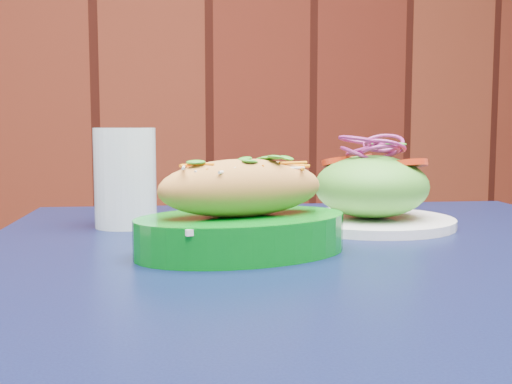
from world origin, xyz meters
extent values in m
cube|color=black|center=(-0.21, 1.37, 0.73)|extent=(0.93, 0.93, 0.03)
cube|color=white|center=(-0.31, 1.37, 0.79)|extent=(0.20, 0.14, 0.01)
ellipsoid|color=#DA8F45|center=(-0.31, 1.37, 0.82)|extent=(0.20, 0.10, 0.06)
cylinder|color=white|center=(-0.09, 1.50, 0.76)|extent=(0.22, 0.22, 0.01)
ellipsoid|color=#4C992D|center=(-0.09, 1.50, 0.80)|extent=(0.15, 0.15, 0.08)
cylinder|color=red|center=(-0.05, 1.47, 0.84)|extent=(0.04, 0.04, 0.01)
cylinder|color=red|center=(-0.13, 1.53, 0.84)|extent=(0.04, 0.04, 0.01)
cylinder|color=red|center=(-0.09, 1.54, 0.84)|extent=(0.04, 0.04, 0.01)
torus|color=#821C61|center=(-0.09, 1.50, 0.85)|extent=(0.06, 0.06, 0.01)
torus|color=#821C61|center=(-0.09, 1.50, 0.86)|extent=(0.06, 0.06, 0.01)
torus|color=#821C61|center=(-0.09, 1.50, 0.86)|extent=(0.06, 0.06, 0.01)
torus|color=#821C61|center=(-0.09, 1.50, 0.86)|extent=(0.06, 0.06, 0.01)
torus|color=#821C61|center=(-0.09, 1.50, 0.87)|extent=(0.06, 0.06, 0.01)
torus|color=#821C61|center=(-0.09, 1.50, 0.87)|extent=(0.06, 0.06, 0.01)
cylinder|color=silver|center=(-0.41, 1.58, 0.82)|extent=(0.08, 0.08, 0.13)
camera|label=1|loc=(-0.48, 0.72, 0.89)|focal=45.00mm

